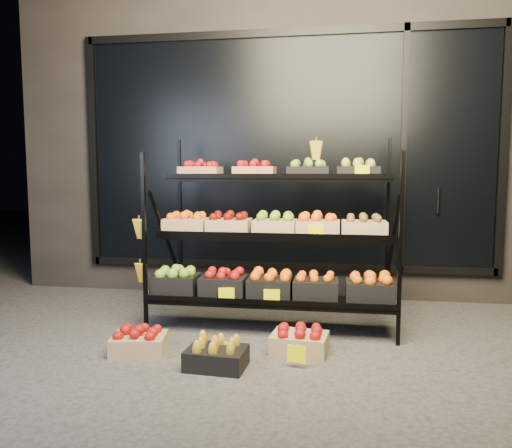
% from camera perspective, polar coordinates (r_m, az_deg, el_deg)
% --- Properties ---
extents(ground, '(24.00, 24.00, 0.00)m').
position_cam_1_polar(ground, '(3.97, 0.91, -13.76)').
color(ground, '#514F4C').
rests_on(ground, ground).
extents(building, '(6.00, 2.08, 3.50)m').
position_cam_1_polar(building, '(6.32, 4.31, 9.66)').
color(building, '#2D2826').
rests_on(building, ground).
extents(display_rack, '(2.18, 1.02, 1.73)m').
position_cam_1_polar(display_rack, '(4.37, 1.86, -1.30)').
color(display_rack, black).
rests_on(display_rack, ground).
extents(tag_floor_a, '(0.13, 0.01, 0.12)m').
position_cam_1_polar(tag_floor_a, '(3.61, -3.13, -14.80)').
color(tag_floor_a, '#FAF700').
rests_on(tag_floor_a, ground).
extents(tag_floor_b, '(0.13, 0.01, 0.12)m').
position_cam_1_polar(tag_floor_b, '(3.55, 4.63, -15.20)').
color(tag_floor_b, '#FAF700').
rests_on(tag_floor_b, ground).
extents(floor_crate_left, '(0.44, 0.35, 0.20)m').
position_cam_1_polar(floor_crate_left, '(3.90, -13.24, -12.84)').
color(floor_crate_left, tan).
rests_on(floor_crate_left, ground).
extents(floor_crate_midleft, '(0.42, 0.32, 0.20)m').
position_cam_1_polar(floor_crate_midleft, '(3.54, -4.55, -14.63)').
color(floor_crate_midleft, black).
rests_on(floor_crate_midleft, ground).
extents(floor_crate_midright, '(0.44, 0.34, 0.20)m').
position_cam_1_polar(floor_crate_midright, '(3.83, 4.99, -13.03)').
color(floor_crate_midright, tan).
rests_on(floor_crate_midright, ground).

